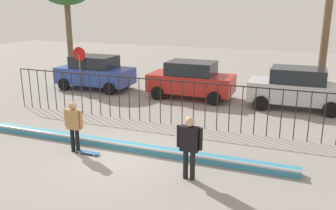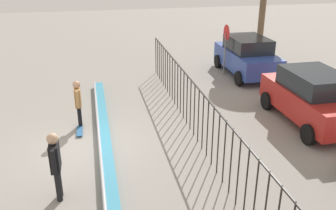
{
  "view_description": "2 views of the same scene",
  "coord_description": "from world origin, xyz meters",
  "px_view_note": "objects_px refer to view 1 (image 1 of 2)",
  "views": [
    {
      "loc": [
        5.3,
        -9.31,
        4.65
      ],
      "look_at": [
        0.67,
        2.62,
        1.06
      ],
      "focal_mm": 38.23,
      "sensor_mm": 36.0,
      "label": 1
    },
    {
      "loc": [
        10.46,
        0.34,
        5.66
      ],
      "look_at": [
        0.24,
        2.54,
        1.28
      ],
      "focal_mm": 38.83,
      "sensor_mm": 36.0,
      "label": 2
    }
  ],
  "objects_px": {
    "parked_car_silver": "(297,88)",
    "stop_sign": "(80,63)",
    "camera_operator": "(189,142)",
    "parked_car_red": "(191,80)",
    "parked_car_blue": "(95,72)",
    "skateboarder": "(74,122)",
    "skateboard": "(88,152)"
  },
  "relations": [
    {
      "from": "parked_car_silver",
      "to": "stop_sign",
      "type": "xyz_separation_m",
      "value": [
        -11.08,
        -1.01,
        0.64
      ]
    },
    {
      "from": "parked_car_red",
      "to": "stop_sign",
      "type": "distance_m",
      "value": 6.08
    },
    {
      "from": "parked_car_red",
      "to": "stop_sign",
      "type": "xyz_separation_m",
      "value": [
        -5.95,
        -1.05,
        0.64
      ]
    },
    {
      "from": "camera_operator",
      "to": "parked_car_red",
      "type": "relative_size",
      "value": 0.42
    },
    {
      "from": "camera_operator",
      "to": "stop_sign",
      "type": "height_order",
      "value": "stop_sign"
    },
    {
      "from": "parked_car_blue",
      "to": "parked_car_silver",
      "type": "xyz_separation_m",
      "value": [
        10.84,
        -0.05,
        0.0
      ]
    },
    {
      "from": "skateboarder",
      "to": "camera_operator",
      "type": "bearing_deg",
      "value": -16.49
    },
    {
      "from": "parked_car_blue",
      "to": "parked_car_red",
      "type": "xyz_separation_m",
      "value": [
        5.72,
        -0.01,
        0.0
      ]
    },
    {
      "from": "parked_car_blue",
      "to": "parked_car_silver",
      "type": "relative_size",
      "value": 1.0
    },
    {
      "from": "camera_operator",
      "to": "stop_sign",
      "type": "distance_m",
      "value": 11.44
    },
    {
      "from": "parked_car_blue",
      "to": "stop_sign",
      "type": "bearing_deg",
      "value": -98.74
    },
    {
      "from": "parked_car_blue",
      "to": "parked_car_red",
      "type": "height_order",
      "value": "same"
    },
    {
      "from": "skateboard",
      "to": "skateboarder",
      "type": "bearing_deg",
      "value": -164.79
    },
    {
      "from": "stop_sign",
      "to": "parked_car_red",
      "type": "bearing_deg",
      "value": 10.03
    },
    {
      "from": "camera_operator",
      "to": "parked_car_blue",
      "type": "relative_size",
      "value": 0.42
    },
    {
      "from": "skateboard",
      "to": "parked_car_silver",
      "type": "xyz_separation_m",
      "value": [
        6.02,
        8.06,
        0.91
      ]
    },
    {
      "from": "camera_operator",
      "to": "parked_car_silver",
      "type": "distance_m",
      "value": 8.85
    },
    {
      "from": "skateboarder",
      "to": "skateboard",
      "type": "relative_size",
      "value": 2.12
    },
    {
      "from": "parked_car_red",
      "to": "stop_sign",
      "type": "bearing_deg",
      "value": -172.57
    },
    {
      "from": "camera_operator",
      "to": "parked_car_silver",
      "type": "xyz_separation_m",
      "value": [
        2.45,
        8.5,
        -0.11
      ]
    },
    {
      "from": "parked_car_red",
      "to": "parked_car_silver",
      "type": "bearing_deg",
      "value": -3.11
    },
    {
      "from": "skateboard",
      "to": "camera_operator",
      "type": "height_order",
      "value": "camera_operator"
    },
    {
      "from": "stop_sign",
      "to": "parked_car_blue",
      "type": "bearing_deg",
      "value": 77.4
    },
    {
      "from": "parked_car_silver",
      "to": "skateboard",
      "type": "bearing_deg",
      "value": -127.98
    },
    {
      "from": "parked_car_silver",
      "to": "stop_sign",
      "type": "bearing_deg",
      "value": -176.04
    },
    {
      "from": "camera_operator",
      "to": "skateboarder",
      "type": "bearing_deg",
      "value": 37.43
    },
    {
      "from": "parked_car_silver",
      "to": "skateboarder",
      "type": "bearing_deg",
      "value": -130.22
    },
    {
      "from": "camera_operator",
      "to": "parked_car_blue",
      "type": "distance_m",
      "value": 11.98
    },
    {
      "from": "parked_car_blue",
      "to": "skateboarder",
      "type": "bearing_deg",
      "value": -57.92
    },
    {
      "from": "camera_operator",
      "to": "skateboard",
      "type": "bearing_deg",
      "value": 37.01
    },
    {
      "from": "skateboard",
      "to": "stop_sign",
      "type": "relative_size",
      "value": 0.32
    },
    {
      "from": "parked_car_red",
      "to": "skateboarder",
      "type": "bearing_deg",
      "value": -102.29
    }
  ]
}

